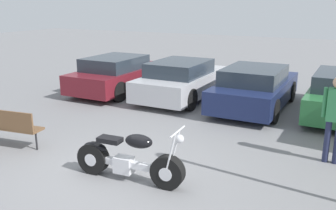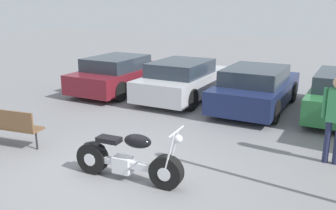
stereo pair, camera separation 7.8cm
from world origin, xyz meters
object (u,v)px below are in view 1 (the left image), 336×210
Objects in this scene: motorcycle at (127,159)px; parked_car_navy at (255,88)px; parked_car_silver at (182,80)px; parked_car_maroon at (118,74)px; park_bench at (3,124)px; person_standing at (336,112)px.

parked_car_navy reaches higher than motorcycle.
parked_car_silver reaches higher than motorcycle.
parked_car_maroon and parked_car_navy have the same top height.
motorcycle is 0.52× the size of parked_car_maroon.
parked_car_silver is at bearing 106.04° from motorcycle.
parked_car_silver is (2.48, 0.14, 0.00)m from parked_car_maroon.
parked_car_navy is at bearing 54.16° from park_bench.
person_standing reaches higher than parked_car_navy.
parked_car_navy is 2.25× the size of park_bench.
parked_car_silver is at bearing 3.28° from parked_car_maroon.
park_bench is (-4.14, -5.73, -0.08)m from parked_car_navy.
person_standing reaches higher than park_bench.
parked_car_navy is (0.78, 5.82, 0.23)m from motorcycle.
parked_car_silver is at bearing 177.93° from parked_car_navy.
motorcycle is at bearing -1.61° from park_bench.
motorcycle is 0.52× the size of parked_car_navy.
parked_car_navy is at bearing 0.61° from parked_car_maroon.
person_standing reaches higher than parked_car_maroon.
parked_car_silver is at bearing 145.52° from person_standing.
person_standing is (7.40, -3.24, 0.43)m from parked_car_maroon.
person_standing is at bearing -23.62° from parked_car_maroon.
parked_car_navy is 4.12m from person_standing.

